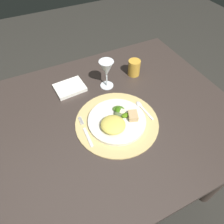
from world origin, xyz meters
TOP-DOWN VIEW (x-y plane):
  - ground_plane at (0.00, 0.00)m, footprint 6.00×6.00m
  - dining_table at (0.00, 0.00)m, footprint 1.21×0.95m
  - placemat at (0.02, -0.06)m, footprint 0.37×0.37m
  - dinner_plate at (0.02, -0.06)m, footprint 0.26×0.26m
  - pasta_serving at (-0.01, -0.09)m, footprint 0.15×0.15m
  - salad_greens at (0.05, -0.03)m, footprint 0.07×0.09m
  - bread_piece at (0.09, -0.08)m, footprint 0.06×0.06m
  - fork at (-0.12, -0.06)m, footprint 0.02×0.17m
  - spoon at (0.17, -0.04)m, footprint 0.02×0.13m
  - napkin at (-0.10, 0.25)m, footprint 0.16×0.13m
  - wine_glass at (0.09, 0.19)m, footprint 0.07×0.07m
  - amber_tumbler at (0.26, 0.21)m, footprint 0.07×0.07m

SIDE VIEW (x-z plane):
  - ground_plane at x=0.00m, z-range 0.00..0.00m
  - dining_table at x=0.00m, z-range 0.21..0.92m
  - placemat at x=0.02m, z-range 0.71..0.71m
  - fork at x=-0.12m, z-range 0.71..0.72m
  - spoon at x=0.17m, z-range 0.71..0.72m
  - napkin at x=-0.10m, z-range 0.71..0.73m
  - dinner_plate at x=0.02m, z-range 0.71..0.73m
  - salad_greens at x=0.05m, z-range 0.72..0.75m
  - bread_piece at x=0.09m, z-range 0.73..0.75m
  - pasta_serving at x=-0.01m, z-range 0.73..0.76m
  - amber_tumbler at x=0.26m, z-range 0.71..0.79m
  - wine_glass at x=0.09m, z-range 0.74..0.89m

